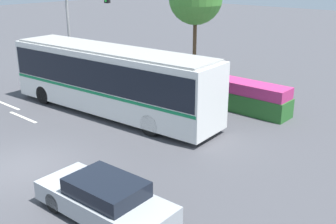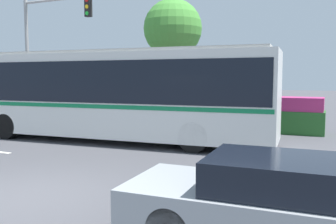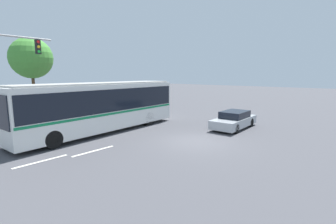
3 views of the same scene
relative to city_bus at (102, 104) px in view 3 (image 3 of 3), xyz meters
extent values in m
plane|color=#444449|center=(2.08, -6.34, -1.93)|extent=(140.00, 140.00, 0.00)
cube|color=silver|center=(0.01, 0.00, -0.16)|extent=(12.32, 3.34, 3.05)
cube|color=black|center=(0.01, 0.00, 0.33)|extent=(12.08, 3.36, 1.46)
cube|color=#147A47|center=(0.01, 0.00, -0.52)|extent=(12.20, 3.36, 0.14)
cube|color=black|center=(-6.08, -0.42, 0.21)|extent=(0.21, 2.13, 1.71)
cube|color=#9D9D99|center=(0.01, 0.00, 1.42)|extent=(11.82, 3.11, 0.10)
cylinder|color=black|center=(-4.04, -1.39, -1.43)|extent=(1.02, 0.37, 1.00)
cylinder|color=black|center=(-4.19, 0.82, -1.43)|extent=(1.02, 0.37, 1.00)
cylinder|color=black|center=(3.61, -0.86, -1.43)|extent=(1.02, 0.37, 1.00)
cylinder|color=black|center=(3.46, 1.35, -1.43)|extent=(1.02, 0.37, 1.00)
cube|color=#9EA3A8|center=(6.98, -6.42, -1.45)|extent=(4.60, 1.96, 0.61)
cube|color=black|center=(7.09, -6.42, -0.90)|extent=(2.33, 1.66, 0.48)
cylinder|color=black|center=(5.61, -7.26, -1.61)|extent=(0.64, 0.25, 0.63)
cylinder|color=black|center=(5.54, -5.70, -1.61)|extent=(0.64, 0.25, 0.63)
cylinder|color=black|center=(8.37, -7.15, -1.61)|extent=(0.64, 0.25, 0.63)
cylinder|color=black|center=(8.31, -5.59, -1.61)|extent=(0.64, 0.25, 0.63)
cylinder|color=gray|center=(-4.44, 2.55, 4.27)|extent=(4.73, 0.12, 0.12)
cube|color=black|center=(-2.91, 2.55, 3.77)|extent=(0.30, 0.22, 0.90)
cylinder|color=red|center=(-2.91, 2.43, 4.07)|extent=(0.18, 0.02, 0.18)
cylinder|color=yellow|center=(-2.91, 2.43, 3.77)|extent=(0.18, 0.02, 0.18)
cylinder|color=green|center=(-2.91, 2.43, 3.47)|extent=(0.18, 0.02, 0.18)
cube|color=#286028|center=(3.93, 4.86, -1.44)|extent=(6.97, 1.35, 0.98)
cube|color=#B22D6B|center=(3.93, 4.86, -0.66)|extent=(6.83, 1.28, 0.58)
cylinder|color=brown|center=(-1.21, 8.55, 0.11)|extent=(0.25, 0.25, 4.09)
sphere|color=#479338|center=(-1.21, 8.55, 3.42)|extent=(3.50, 3.50, 3.50)
cube|color=silver|center=(-2.88, -3.41, -1.92)|extent=(2.40, 0.16, 0.01)
cube|color=silver|center=(-5.29, -2.92, -1.92)|extent=(2.40, 0.16, 0.01)
camera|label=1|loc=(15.40, -13.17, 5.14)|focal=43.69mm
camera|label=2|loc=(7.59, -11.68, 0.46)|focal=38.71mm
camera|label=3|loc=(-9.40, -14.23, 2.01)|focal=25.71mm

